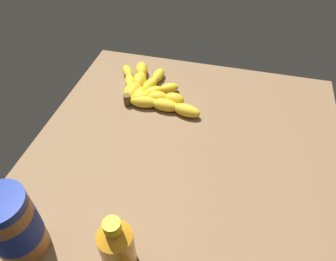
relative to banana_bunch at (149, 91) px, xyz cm
name	(u,v)px	position (x,y,z in cm)	size (l,w,h in cm)	color
ground_plane	(185,157)	(14.72, -18.70, -3.89)	(75.61, 78.19, 4.40)	brown
banana_bunch	(149,91)	(0.00, 0.00, 0.00)	(28.73, 21.49, 3.77)	yellow
peanut_butter_jar	(13,226)	(-9.58, -49.83, 5.90)	(9.09, 9.09, 15.30)	#9E602D
honey_bottle	(117,245)	(8.75, -48.07, 4.30)	(6.16, 6.16, 13.50)	orange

